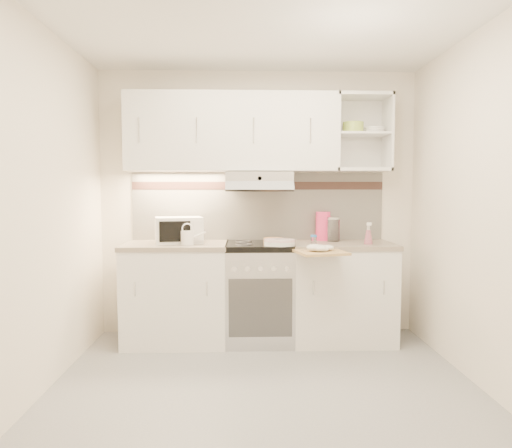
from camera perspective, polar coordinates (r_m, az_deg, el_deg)
name	(u,v)px	position (r m, az deg, el deg)	size (l,w,h in m)	color
ground	(265,394)	(3.29, 1.16, -20.43)	(3.00, 3.00, 0.00)	gray
room_shell	(263,156)	(3.37, 0.92, 8.54)	(3.04, 2.84, 2.52)	silver
base_cabinet_left	(177,295)	(4.24, -9.90, -8.72)	(0.90, 0.60, 0.86)	white
worktop_left	(176,245)	(4.16, -9.98, -2.66)	(0.92, 0.62, 0.04)	gray
base_cabinet_right	(341,294)	(4.29, 10.58, -8.56)	(0.90, 0.60, 0.86)	white
worktop_right	(342,245)	(4.22, 10.66, -2.58)	(0.92, 0.62, 0.04)	gray
electric_range	(259,292)	(4.19, 0.40, -8.50)	(0.60, 0.60, 0.90)	#B7B7BC
microwave	(179,230)	(4.18, -9.64, -0.74)	(0.47, 0.39, 0.23)	white
watering_can	(188,237)	(4.01, -8.47, -1.63)	(0.22, 0.11, 0.19)	white
plate_stack	(280,242)	(3.95, 2.97, -2.30)	(0.27, 0.27, 0.06)	silver
bread_loaf	(273,240)	(4.12, 2.20, -2.07)	(0.18, 0.18, 0.05)	#B87140
pink_pitcher	(323,226)	(4.37, 8.38, -0.25)	(0.15, 0.14, 0.27)	#F0336A
glass_jar	(333,229)	(4.32, 9.66, -0.63)	(0.12, 0.12, 0.23)	white
spice_jar	(314,239)	(4.05, 7.23, -1.93)	(0.06, 0.06, 0.08)	white
spray_bottle	(368,235)	(4.15, 13.87, -1.36)	(0.08, 0.08, 0.20)	pink
cutting_board	(321,252)	(3.75, 8.13, -3.53)	(0.38, 0.34, 0.02)	tan
dish_towel	(320,247)	(3.74, 8.03, -2.91)	(0.24, 0.20, 0.06)	white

